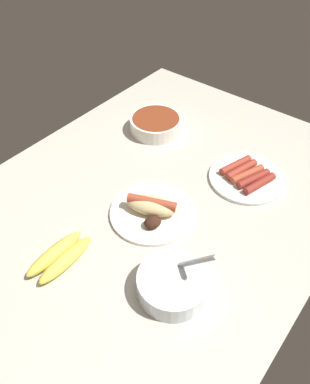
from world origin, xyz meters
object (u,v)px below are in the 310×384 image
plate_sausages (247,177)px  bowl_chili (156,123)px  plate_hotdog_assembled (152,210)px  bowl_coleslaw (173,283)px  banana_bunch (60,256)px

plate_sausages → bowl_chili: bearing=85.6°
plate_sausages → plate_hotdog_assembled: bearing=155.3°
plate_hotdog_assembled → plate_sausages: plate_hotdog_assembled is taller
plate_hotdog_assembled → bowl_coleslaw: size_ratio=1.40×
plate_hotdog_assembled → banana_bunch: plate_hotdog_assembled is taller
banana_bunch → bowl_coleslaw: size_ratio=1.06×
banana_bunch → bowl_coleslaw: bearing=-68.2°
plate_sausages → bowl_coleslaw: bearing=-173.2°
plate_hotdog_assembled → bowl_chili: plate_hotdog_assembled is taller
bowl_chili → bowl_coleslaw: size_ratio=1.08×
banana_bunch → bowl_chili: 56.95cm
bowl_chili → bowl_coleslaw: 60.34cm
plate_sausages → bowl_chili: 35.54cm
plate_hotdog_assembled → bowl_chili: 37.81cm
plate_hotdog_assembled → banana_bunch: 25.72cm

